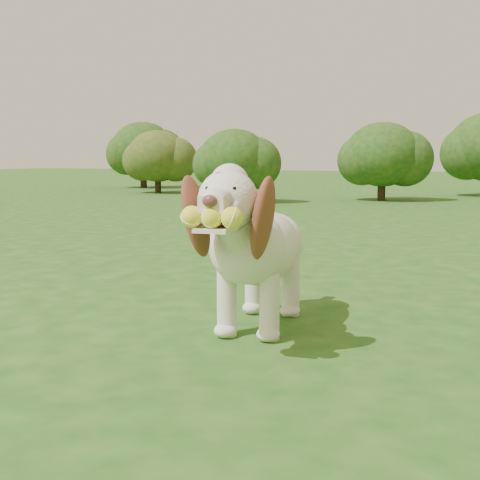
% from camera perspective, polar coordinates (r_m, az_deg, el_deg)
% --- Properties ---
extents(ground, '(80.00, 80.00, 0.00)m').
position_cam_1_polar(ground, '(3.25, -1.53, -7.94)').
color(ground, '#1A4C15').
rests_on(ground, ground).
extents(dog, '(0.57, 1.32, 0.86)m').
position_cam_1_polar(dog, '(3.04, 1.48, -0.24)').
color(dog, silver).
rests_on(dog, ground).
extents(shrub_a, '(1.42, 1.42, 1.47)m').
position_cam_1_polar(shrub_a, '(12.10, -0.54, 7.66)').
color(shrub_a, '#382314').
rests_on(shrub_a, ground).
extents(shrub_e, '(1.54, 1.54, 1.60)m').
position_cam_1_polar(shrub_e, '(15.66, -7.83, 7.88)').
color(shrub_e, '#382314').
rests_on(shrub_e, ground).
extents(shrub_b, '(1.58, 1.58, 1.64)m').
position_cam_1_polar(shrub_b, '(13.03, 13.36, 7.89)').
color(shrub_b, '#382314').
rests_on(shrub_b, ground).
extents(shrub_g, '(1.91, 1.91, 1.98)m').
position_cam_1_polar(shrub_g, '(18.57, -9.19, 8.50)').
color(shrub_g, '#382314').
rests_on(shrub_g, ground).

